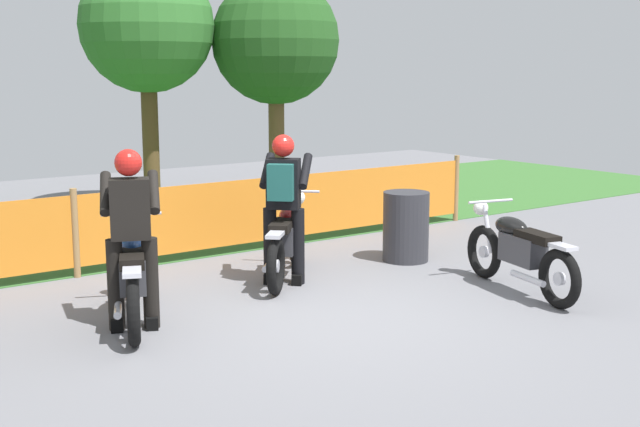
{
  "coord_description": "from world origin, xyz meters",
  "views": [
    {
      "loc": [
        -4.76,
        -6.32,
        2.41
      ],
      "look_at": [
        0.27,
        0.61,
        0.9
      ],
      "focal_mm": 46.36,
      "sensor_mm": 36.0,
      "label": 1
    }
  ],
  "objects": [
    {
      "name": "oil_drum",
      "position": [
        2.13,
        1.32,
        0.44
      ],
      "size": [
        0.58,
        0.58,
        0.88
      ],
      "primitive_type": "cylinder",
      "color": "#2D2D33",
      "rests_on": "ground"
    },
    {
      "name": "motorcycle_lead",
      "position": [
        -1.71,
        0.93,
        0.47
      ],
      "size": [
        0.98,
        1.92,
        0.97
      ],
      "rotation": [
        0.0,
        0.0,
        1.16
      ],
      "color": "black",
      "rests_on": "ground"
    },
    {
      "name": "motorcycle_third",
      "position": [
        0.41,
        1.45,
        0.46
      ],
      "size": [
        1.48,
        1.53,
        0.96
      ],
      "rotation": [
        0.0,
        0.0,
        0.81
      ],
      "color": "black",
      "rests_on": "ground"
    },
    {
      "name": "motorcycle_trailing",
      "position": [
        2.12,
        -0.52,
        0.45
      ],
      "size": [
        0.73,
        1.94,
        0.93
      ],
      "rotation": [
        0.0,
        0.0,
        1.34
      ],
      "color": "black",
      "rests_on": "ground"
    },
    {
      "name": "tree_near_right",
      "position": [
        3.22,
        5.98,
        2.86
      ],
      "size": [
        2.23,
        2.23,
        4.01
      ],
      "color": "brown",
      "rests_on": "ground"
    },
    {
      "name": "ground",
      "position": [
        0.0,
        0.0,
        -0.01
      ],
      "size": [
        24.0,
        24.0,
        0.02
      ],
      "primitive_type": "cube",
      "color": "slate"
    },
    {
      "name": "tree_near_left",
      "position": [
        1.18,
        6.79,
        3.09
      ],
      "size": [
        2.25,
        2.25,
        4.24
      ],
      "color": "brown",
      "rests_on": "ground"
    },
    {
      "name": "grass_verge",
      "position": [
        0.0,
        5.75,
        0.01
      ],
      "size": [
        24.0,
        5.64,
        0.01
      ],
      "primitive_type": "cube",
      "color": "#386B2D",
      "rests_on": "ground"
    },
    {
      "name": "rider_lead",
      "position": [
        -1.78,
        0.75,
        0.92
      ],
      "size": [
        0.69,
        0.7,
        1.69
      ],
      "rotation": [
        0.0,
        0.0,
        1.16
      ],
      "color": "black",
      "rests_on": "ground"
    },
    {
      "name": "rider_third",
      "position": [
        0.26,
        1.29,
        0.95
      ],
      "size": [
        0.76,
        0.77,
        1.69
      ],
      "rotation": [
        0.0,
        0.0,
        0.81
      ],
      "color": "black",
      "rests_on": "ground"
    },
    {
      "name": "barrier_fence",
      "position": [
        0.0,
        2.93,
        0.54
      ],
      "size": [
        9.37,
        0.08,
        1.05
      ],
      "color": "#997547",
      "rests_on": "ground"
    }
  ]
}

